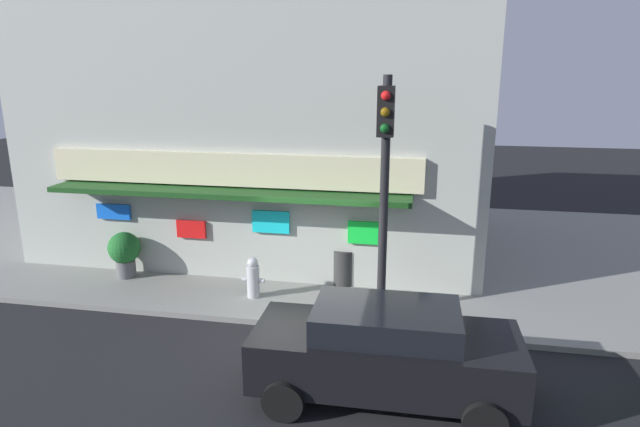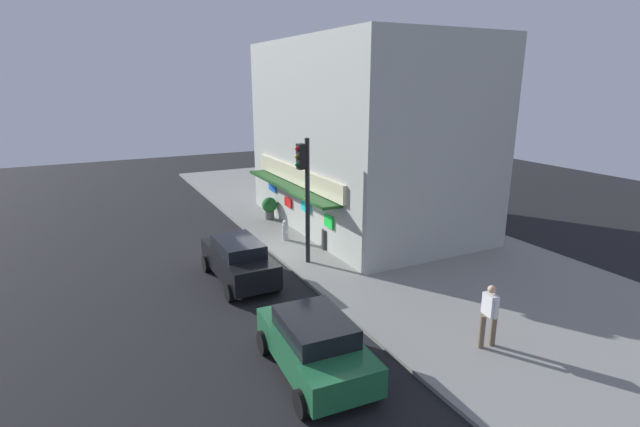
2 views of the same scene
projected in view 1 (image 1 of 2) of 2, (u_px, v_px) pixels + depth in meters
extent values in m
plane|color=black|center=(303.00, 330.00, 11.00)|extent=(58.98, 58.98, 0.00)
cube|color=gray|center=(342.00, 246.00, 15.98)|extent=(39.32, 10.54, 0.13)
cube|color=#ADB2A8|center=(270.00, 91.00, 15.63)|extent=(11.81, 7.12, 8.79)
cube|color=beige|center=(229.00, 169.00, 12.61)|extent=(8.98, 0.16, 0.77)
cube|color=#194719|center=(225.00, 193.00, 12.40)|extent=(8.50, 0.90, 0.12)
cube|color=blue|center=(114.00, 212.00, 13.49)|extent=(0.89, 0.08, 0.38)
cube|color=red|center=(191.00, 229.00, 13.21)|extent=(0.74, 0.08, 0.43)
cube|color=#19D8E5|center=(271.00, 222.00, 12.77)|extent=(0.90, 0.08, 0.53)
cube|color=#19E53F|center=(363.00, 233.00, 12.41)|extent=(0.70, 0.08, 0.53)
cylinder|color=black|center=(384.00, 200.00, 10.88)|extent=(0.18, 0.18, 4.90)
cube|color=black|center=(386.00, 112.00, 10.19)|extent=(0.32, 0.28, 0.95)
sphere|color=red|center=(386.00, 96.00, 9.97)|extent=(0.18, 0.18, 0.18)
sphere|color=brown|center=(385.00, 112.00, 10.04)|extent=(0.18, 0.18, 0.18)
sphere|color=#0F4C19|center=(385.00, 128.00, 10.12)|extent=(0.18, 0.18, 0.18)
cylinder|color=#B2B2B7|center=(253.00, 281.00, 12.19)|extent=(0.29, 0.29, 0.74)
sphere|color=#B2B2B7|center=(253.00, 263.00, 12.07)|extent=(0.24, 0.24, 0.24)
cylinder|color=#B2B2B7|center=(245.00, 279.00, 12.22)|extent=(0.12, 0.10, 0.10)
cylinder|color=#B2B2B7|center=(262.00, 281.00, 12.14)|extent=(0.12, 0.10, 0.10)
cylinder|color=#2D2D2D|center=(344.00, 267.00, 12.94)|extent=(0.53, 0.53, 0.86)
cylinder|color=#59595B|center=(173.00, 255.00, 14.41)|extent=(0.42, 0.42, 0.40)
sphere|color=#2D7A33|center=(172.00, 240.00, 14.30)|extent=(0.53, 0.53, 0.53)
cylinder|color=#59595B|center=(126.00, 268.00, 13.43)|extent=(0.47, 0.47, 0.42)
sphere|color=#1E6628|center=(124.00, 248.00, 13.29)|extent=(0.78, 0.78, 0.78)
cube|color=black|center=(385.00, 356.00, 8.54)|extent=(4.19, 1.71, 0.83)
cube|color=black|center=(386.00, 320.00, 8.38)|extent=(2.27, 1.42, 0.43)
cylinder|color=black|center=(473.00, 361.00, 9.19)|extent=(0.64, 0.23, 0.64)
cylinder|color=black|center=(485.00, 422.00, 7.61)|extent=(0.64, 0.23, 0.64)
cylinder|color=black|center=(305.00, 347.00, 9.68)|extent=(0.64, 0.23, 0.64)
cylinder|color=black|center=(283.00, 400.00, 8.10)|extent=(0.64, 0.23, 0.64)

